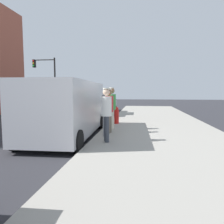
{
  "coord_description": "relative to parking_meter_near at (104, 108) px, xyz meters",
  "views": [
    {
      "loc": [
        2.66,
        -7.82,
        1.78
      ],
      "look_at": [
        1.65,
        -0.45,
        1.05
      ],
      "focal_mm": 33.6,
      "sensor_mm": 36.0,
      "label": 1
    }
  ],
  "objects": [
    {
      "name": "fire_hydrant",
      "position": [
        0.1,
        3.15,
        -0.61
      ],
      "size": [
        0.24,
        0.24,
        0.86
      ],
      "color": "red",
      "rests_on": "sidewalk_slab"
    },
    {
      "name": "parked_van",
      "position": [
        -1.5,
        0.43,
        -0.03
      ],
      "size": [
        2.26,
        5.26,
        2.15
      ],
      "color": "#BCBCC1",
      "rests_on": "ground"
    },
    {
      "name": "pedestrian_in_red",
      "position": [
        0.09,
        0.68,
        -0.03
      ],
      "size": [
        0.34,
        0.36,
        1.74
      ],
      "color": "#726656",
      "rests_on": "sidewalk_slab"
    },
    {
      "name": "parked_sedan_ahead",
      "position": [
        -1.6,
        7.86,
        -0.43
      ],
      "size": [
        2.03,
        4.44,
        1.65
      ],
      "color": "white",
      "rests_on": "ground"
    },
    {
      "name": "ground_plane",
      "position": [
        -1.35,
        0.45,
        -1.18
      ],
      "size": [
        80.0,
        80.0,
        0.0
      ],
      "primitive_type": "plane",
      "color": "#2D2D33"
    },
    {
      "name": "parking_meter_near",
      "position": [
        0.0,
        0.0,
        0.0
      ],
      "size": [
        0.14,
        0.18,
        1.52
      ],
      "color": "gray",
      "rests_on": "sidewalk_slab"
    },
    {
      "name": "sidewalk_slab",
      "position": [
        2.15,
        0.45,
        -1.11
      ],
      "size": [
        5.0,
        32.0,
        0.15
      ],
      "primitive_type": "cube",
      "color": "#9E998E",
      "rests_on": "ground"
    },
    {
      "name": "pedestrian_in_white",
      "position": [
        0.22,
        -0.72,
        -0.03
      ],
      "size": [
        0.34,
        0.35,
        1.74
      ],
      "color": "#383D47",
      "rests_on": "sidewalk_slab"
    },
    {
      "name": "traffic_light_corner",
      "position": [
        -8.28,
        13.29,
        2.34
      ],
      "size": [
        2.48,
        0.42,
        5.2
      ],
      "color": "black",
      "rests_on": "ground"
    },
    {
      "name": "pedestrian_in_green",
      "position": [
        0.09,
        1.46,
        0.01
      ],
      "size": [
        0.34,
        0.36,
        1.8
      ],
      "color": "beige",
      "rests_on": "sidewalk_slab"
    }
  ]
}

